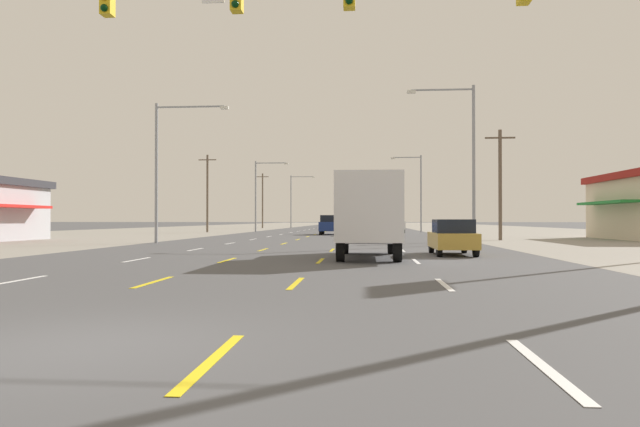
% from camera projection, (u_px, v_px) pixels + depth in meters
% --- Properties ---
extents(ground_plane, '(572.00, 572.00, 0.00)m').
position_uv_depth(ground_plane, '(338.00, 232.00, 72.64)').
color(ground_plane, '#4C4C4F').
extents(lot_apron_left, '(28.00, 440.00, 0.01)m').
position_uv_depth(lot_apron_left, '(149.00, 231.00, 74.59)').
color(lot_apron_left, gray).
rests_on(lot_apron_left, ground).
extents(lot_apron_right, '(28.00, 440.00, 0.01)m').
position_uv_depth(lot_apron_right, '(539.00, 232.00, 70.69)').
color(lot_apron_right, gray).
rests_on(lot_apron_right, ground).
extents(lane_markings, '(10.64, 227.60, 0.01)m').
position_uv_depth(lane_markings, '(348.00, 227.00, 111.02)').
color(lane_markings, white).
rests_on(lane_markings, ground).
extents(signal_span_wire, '(26.21, 0.52, 9.27)m').
position_uv_depth(signal_span_wire, '(250.00, 72.00, 14.97)').
color(signal_span_wire, brown).
rests_on(signal_span_wire, ground).
extents(box_truck_inner_right_nearest, '(2.40, 7.20, 3.23)m').
position_uv_depth(box_truck_inner_right_nearest, '(368.00, 212.00, 22.92)').
color(box_truck_inner_right_nearest, silver).
rests_on(box_truck_inner_right_nearest, ground).
extents(hatchback_far_right_near, '(1.72, 3.90, 1.54)m').
position_uv_depth(hatchback_far_right_near, '(453.00, 237.00, 24.78)').
color(hatchback_far_right_near, '#B28C33').
rests_on(hatchback_far_right_near, ground).
extents(suv_inner_right_mid, '(1.98, 4.90, 1.98)m').
position_uv_depth(suv_inner_right_mid, '(368.00, 225.00, 55.23)').
color(suv_inner_right_mid, navy).
rests_on(suv_inner_right_mid, ground).
extents(suv_center_turn_midfar, '(1.98, 4.90, 1.98)m').
position_uv_depth(suv_center_turn_midfar, '(330.00, 225.00, 58.67)').
color(suv_center_turn_midfar, navy).
rests_on(suv_center_turn_midfar, ground).
extents(suv_far_right_far, '(1.98, 4.90, 1.98)m').
position_uv_depth(suv_far_right_far, '(396.00, 224.00, 66.75)').
color(suv_far_right_far, white).
rests_on(suv_far_right_far, ground).
extents(hatchback_far_right_farther, '(1.72, 3.90, 1.54)m').
position_uv_depth(hatchback_far_right_farther, '(388.00, 224.00, 92.11)').
color(hatchback_far_right_farther, '#4C196B').
rests_on(hatchback_far_right_farther, ground).
extents(sedan_center_turn_farthest, '(1.80, 4.50, 1.46)m').
position_uv_depth(sedan_center_turn_farthest, '(345.00, 224.00, 104.60)').
color(sedan_center_turn_farthest, navy).
rests_on(sedan_center_turn_farthest, ground).
extents(sedan_inner_left_distant_a, '(1.80, 4.50, 1.46)m').
position_uv_depth(sedan_inner_left_distant_a, '(329.00, 224.00, 107.43)').
color(sedan_inner_left_distant_a, navy).
rests_on(sedan_inner_left_distant_a, ground).
extents(sedan_far_right_distant_b, '(1.80, 4.50, 1.46)m').
position_uv_depth(sedan_far_right_distant_b, '(383.00, 223.00, 115.54)').
color(sedan_far_right_distant_b, navy).
rests_on(sedan_far_right_distant_b, ground).
extents(hatchback_center_turn_distant_c, '(1.72, 3.90, 1.54)m').
position_uv_depth(hatchback_center_turn_distant_c, '(349.00, 223.00, 123.80)').
color(hatchback_center_turn_distant_c, '#B28C33').
rests_on(hatchback_center_turn_distant_c, ground).
extents(streetlight_left_row_0, '(4.86, 0.26, 9.10)m').
position_uv_depth(streetlight_left_row_0, '(165.00, 160.00, 37.21)').
color(streetlight_left_row_0, gray).
rests_on(streetlight_left_row_0, ground).
extents(streetlight_right_row_0, '(4.21, 0.26, 9.92)m').
position_uv_depth(streetlight_right_row_0, '(467.00, 152.00, 35.69)').
color(streetlight_right_row_0, gray).
rests_on(streetlight_right_row_0, ground).
extents(streetlight_left_row_1, '(4.18, 0.26, 8.80)m').
position_uv_depth(streetlight_left_row_1, '(259.00, 190.00, 70.94)').
color(streetlight_left_row_1, gray).
rests_on(streetlight_left_row_1, ground).
extents(streetlight_right_row_1, '(3.73, 0.26, 9.35)m').
position_uv_depth(streetlight_right_row_1, '(418.00, 188.00, 69.41)').
color(streetlight_right_row_1, gray).
rests_on(streetlight_right_row_1, ground).
extents(streetlight_left_row_2, '(4.51, 0.26, 9.62)m').
position_uv_depth(streetlight_left_row_2, '(294.00, 197.00, 104.67)').
color(streetlight_left_row_2, gray).
rests_on(streetlight_left_row_2, ground).
extents(streetlight_right_row_2, '(4.61, 0.26, 8.84)m').
position_uv_depth(streetlight_right_row_2, '(400.00, 199.00, 103.14)').
color(streetlight_right_row_2, gray).
rests_on(streetlight_right_row_2, ground).
extents(utility_pole_right_row_0, '(2.20, 0.26, 8.21)m').
position_uv_depth(utility_pole_right_row_0, '(500.00, 182.00, 42.52)').
color(utility_pole_right_row_0, brown).
rests_on(utility_pole_right_row_0, ground).
extents(utility_pole_left_row_1, '(2.20, 0.26, 9.41)m').
position_uv_depth(utility_pole_left_row_1, '(207.00, 192.00, 69.60)').
color(utility_pole_left_row_1, brown).
rests_on(utility_pole_left_row_1, ground).
extents(utility_pole_left_row_2, '(2.20, 0.26, 9.87)m').
position_uv_depth(utility_pole_left_row_2, '(263.00, 200.00, 103.26)').
color(utility_pole_left_row_2, brown).
rests_on(utility_pole_left_row_2, ground).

